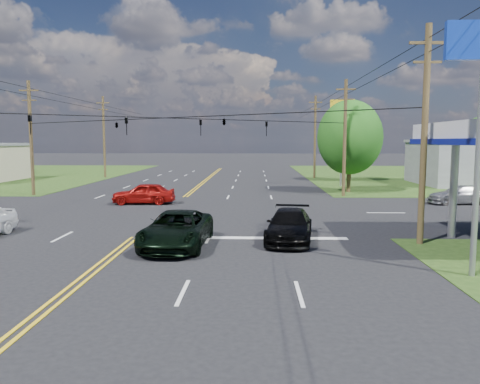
{
  "coord_description": "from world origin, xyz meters",
  "views": [
    {
      "loc": [
        5.65,
        -17.61,
        4.57
      ],
      "look_at": [
        4.91,
        6.0,
        1.97
      ],
      "focal_mm": 35.0,
      "sensor_mm": 36.0,
      "label": 1
    }
  ],
  "objects_px": {
    "pole_se": "(424,133)",
    "pole_ne": "(345,136)",
    "pole_nw": "(31,137)",
    "suv_black": "(289,226)",
    "tree_right_b": "(350,144)",
    "pole_left_far": "(104,136)",
    "pickup_dkgreen": "(177,229)",
    "pole_right_far": "(315,136)",
    "tree_right_a": "(350,137)"
  },
  "relations": [
    {
      "from": "tree_right_b",
      "to": "pole_nw",
      "type": "bearing_deg",
      "value": -153.05
    },
    {
      "from": "pole_left_far",
      "to": "pickup_dkgreen",
      "type": "xyz_separation_m",
      "value": [
        15.31,
        -37.88,
        -4.4
      ]
    },
    {
      "from": "pole_nw",
      "to": "pole_left_far",
      "type": "bearing_deg",
      "value": 90.0
    },
    {
      "from": "pole_nw",
      "to": "pole_ne",
      "type": "distance_m",
      "value": 26.0
    },
    {
      "from": "pickup_dkgreen",
      "to": "pole_right_far",
      "type": "bearing_deg",
      "value": 77.01
    },
    {
      "from": "tree_right_a",
      "to": "tree_right_b",
      "type": "relative_size",
      "value": 1.15
    },
    {
      "from": "pole_nw",
      "to": "tree_right_b",
      "type": "distance_m",
      "value": 33.1
    },
    {
      "from": "pole_left_far",
      "to": "pole_nw",
      "type": "bearing_deg",
      "value": -90.0
    },
    {
      "from": "pole_nw",
      "to": "tree_right_a",
      "type": "distance_m",
      "value": 27.17
    },
    {
      "from": "tree_right_b",
      "to": "pole_se",
      "type": "bearing_deg",
      "value": -96.05
    },
    {
      "from": "pickup_dkgreen",
      "to": "pole_left_far",
      "type": "bearing_deg",
      "value": 114.77
    },
    {
      "from": "pole_ne",
      "to": "suv_black",
      "type": "relative_size",
      "value": 1.94
    },
    {
      "from": "pole_se",
      "to": "pole_nw",
      "type": "relative_size",
      "value": 1.0
    },
    {
      "from": "suv_black",
      "to": "pole_nw",
      "type": "bearing_deg",
      "value": 146.9
    },
    {
      "from": "pole_ne",
      "to": "pickup_dkgreen",
      "type": "xyz_separation_m",
      "value": [
        -10.69,
        -18.88,
        -4.15
      ]
    },
    {
      "from": "suv_black",
      "to": "tree_right_b",
      "type": "bearing_deg",
      "value": 81.85
    },
    {
      "from": "pole_right_far",
      "to": "tree_right_b",
      "type": "bearing_deg",
      "value": -48.81
    },
    {
      "from": "pole_nw",
      "to": "tree_right_b",
      "type": "height_order",
      "value": "pole_nw"
    },
    {
      "from": "pole_left_far",
      "to": "suv_black",
      "type": "relative_size",
      "value": 2.04
    },
    {
      "from": "pole_nw",
      "to": "pickup_dkgreen",
      "type": "distance_m",
      "value": 24.66
    },
    {
      "from": "pole_left_far",
      "to": "pole_right_far",
      "type": "relative_size",
      "value": 1.0
    },
    {
      "from": "pole_nw",
      "to": "pole_right_far",
      "type": "distance_m",
      "value": 32.2
    },
    {
      "from": "pole_nw",
      "to": "pickup_dkgreen",
      "type": "height_order",
      "value": "pole_nw"
    },
    {
      "from": "pickup_dkgreen",
      "to": "pole_ne",
      "type": "bearing_deg",
      "value": 63.25
    },
    {
      "from": "pole_ne",
      "to": "tree_right_a",
      "type": "relative_size",
      "value": 1.16
    },
    {
      "from": "suv_black",
      "to": "tree_right_a",
      "type": "bearing_deg",
      "value": 79.52
    },
    {
      "from": "pole_se",
      "to": "tree_right_a",
      "type": "distance_m",
      "value": 21.02
    },
    {
      "from": "pole_se",
      "to": "pole_ne",
      "type": "xyz_separation_m",
      "value": [
        0.0,
        18.0,
        0.0
      ]
    },
    {
      "from": "pickup_dkgreen",
      "to": "pole_se",
      "type": "bearing_deg",
      "value": 7.5
    },
    {
      "from": "pole_left_far",
      "to": "tree_right_a",
      "type": "xyz_separation_m",
      "value": [
        27.0,
        -16.0,
        -0.3
      ]
    },
    {
      "from": "pole_left_far",
      "to": "tree_right_b",
      "type": "xyz_separation_m",
      "value": [
        29.5,
        -4.0,
        -0.95
      ]
    },
    {
      "from": "pole_right_far",
      "to": "tree_right_a",
      "type": "relative_size",
      "value": 1.22
    },
    {
      "from": "pole_se",
      "to": "pole_right_far",
      "type": "height_order",
      "value": "pole_right_far"
    },
    {
      "from": "tree_right_b",
      "to": "pole_ne",
      "type": "bearing_deg",
      "value": -103.13
    },
    {
      "from": "pole_right_far",
      "to": "pickup_dkgreen",
      "type": "bearing_deg",
      "value": -105.76
    },
    {
      "from": "pole_nw",
      "to": "suv_black",
      "type": "distance_m",
      "value": 27.1
    },
    {
      "from": "tree_right_a",
      "to": "suv_black",
      "type": "height_order",
      "value": "tree_right_a"
    },
    {
      "from": "pole_nw",
      "to": "tree_right_a",
      "type": "bearing_deg",
      "value": 6.34
    },
    {
      "from": "pole_right_far",
      "to": "pole_nw",
      "type": "bearing_deg",
      "value": -143.84
    },
    {
      "from": "pole_left_far",
      "to": "suv_black",
      "type": "bearing_deg",
      "value": -60.97
    },
    {
      "from": "pickup_dkgreen",
      "to": "pole_nw",
      "type": "bearing_deg",
      "value": 131.8
    },
    {
      "from": "pole_se",
      "to": "suv_black",
      "type": "height_order",
      "value": "pole_se"
    },
    {
      "from": "tree_right_b",
      "to": "pickup_dkgreen",
      "type": "xyz_separation_m",
      "value": [
        -14.19,
        -33.88,
        -3.45
      ]
    },
    {
      "from": "pole_left_far",
      "to": "pole_right_far",
      "type": "bearing_deg",
      "value": 0.0
    },
    {
      "from": "pole_right_far",
      "to": "tree_right_a",
      "type": "height_order",
      "value": "pole_right_far"
    },
    {
      "from": "pole_nw",
      "to": "pole_left_far",
      "type": "xyz_separation_m",
      "value": [
        0.0,
        19.0,
        0.25
      ]
    },
    {
      "from": "tree_right_a",
      "to": "suv_black",
      "type": "distance_m",
      "value": 21.98
    },
    {
      "from": "pole_right_far",
      "to": "tree_right_a",
      "type": "xyz_separation_m",
      "value": [
        1.0,
        -16.0,
        -0.3
      ]
    },
    {
      "from": "pole_se",
      "to": "pole_left_far",
      "type": "bearing_deg",
      "value": 125.1
    },
    {
      "from": "pole_left_far",
      "to": "pickup_dkgreen",
      "type": "distance_m",
      "value": 41.1
    }
  ]
}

